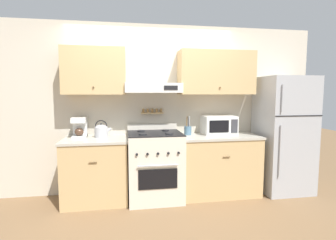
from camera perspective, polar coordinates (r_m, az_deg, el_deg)
ground_plane at (r=3.71m, az=-2.27°, el=-18.33°), size 16.00×16.00×0.00m
wall_back at (r=4.02m, az=-2.71°, el=4.70°), size 5.20×0.46×2.55m
counter_left at (r=3.87m, az=-15.39°, el=-10.46°), size 0.89×0.66×0.89m
counter_right at (r=4.09m, az=10.84°, el=-9.45°), size 1.17×0.66×0.89m
stove_range at (r=3.82m, az=-2.87°, el=-9.87°), size 0.76×0.73×1.05m
refrigerator at (r=4.44m, az=23.83°, el=-2.88°), size 0.74×0.71×1.77m
tea_kettle at (r=3.87m, az=-14.30°, el=-2.22°), size 0.24×0.19×0.25m
coffee_maker at (r=3.93m, az=-18.68°, el=-1.50°), size 0.19×0.24×0.29m
microwave at (r=4.13m, az=10.93°, el=-1.03°), size 0.50×0.39×0.28m
utensil_crock at (r=3.97m, az=4.34°, el=-2.19°), size 0.11×0.11×0.28m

